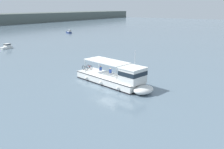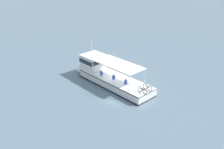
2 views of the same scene
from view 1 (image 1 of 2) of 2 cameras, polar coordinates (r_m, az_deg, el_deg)
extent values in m
plane|color=slate|center=(33.90, -0.88, -2.35)|extent=(400.00, 400.00, 0.00)
cube|color=white|center=(34.30, -0.70, -1.17)|extent=(5.34, 11.23, 1.10)
ellipsoid|color=white|center=(30.36, 7.46, -3.59)|extent=(3.33, 2.75, 1.01)
cube|color=black|center=(34.43, -0.70, -1.89)|extent=(5.38, 11.23, 0.16)
cube|color=#2D2D33|center=(34.16, -0.71, -0.42)|extent=(5.40, 11.24, 0.10)
cube|color=white|center=(30.98, 4.94, -0.20)|extent=(3.19, 3.10, 1.90)
cube|color=#19232D|center=(30.89, 4.96, 0.39)|extent=(3.26, 3.15, 0.56)
cube|color=white|center=(30.72, 4.99, 1.61)|extent=(3.38, 3.29, 0.12)
cube|color=white|center=(33.95, -1.25, 3.19)|extent=(4.25, 7.16, 0.10)
cylinder|color=silver|center=(32.97, 4.37, 0.88)|extent=(0.08, 0.08, 2.00)
cylinder|color=silver|center=(31.03, 1.07, -0.02)|extent=(0.08, 0.08, 2.00)
cylinder|color=silver|center=(37.42, -3.15, 2.71)|extent=(0.08, 0.08, 2.00)
cylinder|color=silver|center=(35.73, -6.41, 2.00)|extent=(0.08, 0.08, 2.00)
cylinder|color=silver|center=(30.27, 5.47, 3.64)|extent=(0.06, 0.06, 2.20)
sphere|color=white|center=(30.83, 1.30, -3.26)|extent=(0.36, 0.36, 0.36)
sphere|color=white|center=(33.09, -2.80, -1.93)|extent=(0.36, 0.36, 0.36)
sphere|color=white|center=(35.36, -6.16, -0.83)|extent=(0.36, 0.36, 0.36)
torus|color=black|center=(37.63, -5.03, 1.69)|extent=(0.19, 0.66, 0.66)
torus|color=black|center=(38.16, -5.70, 1.87)|extent=(0.19, 0.66, 0.66)
cylinder|color=maroon|center=(37.86, -5.37, 1.96)|extent=(0.20, 0.70, 0.06)
torus|color=black|center=(37.08, -6.10, 1.45)|extent=(0.19, 0.66, 0.66)
torus|color=black|center=(37.62, -6.77, 1.64)|extent=(0.19, 0.66, 0.66)
cylinder|color=#232328|center=(37.32, -6.44, 1.73)|extent=(0.20, 0.70, 0.06)
cube|color=#2D4CA5|center=(36.10, -2.72, 1.35)|extent=(0.36, 0.28, 0.52)
sphere|color=#9E7051|center=(36.01, -2.73, 1.92)|extent=(0.20, 0.20, 0.20)
cube|color=#2D4CA5|center=(34.79, -0.41, 0.80)|extent=(0.36, 0.28, 0.52)
sphere|color=beige|center=(34.69, -0.41, 1.39)|extent=(0.20, 0.20, 0.20)
cube|color=#2D4CA5|center=(33.69, 2.33, 0.29)|extent=(0.36, 0.28, 0.52)
sphere|color=beige|center=(33.59, 2.34, 0.90)|extent=(0.20, 0.20, 0.20)
cube|color=navy|center=(103.05, -10.22, 9.83)|extent=(2.84, 3.79, 0.56)
cube|color=white|center=(102.40, -10.12, 10.15)|extent=(1.68, 1.92, 0.70)
cube|color=#19232D|center=(102.38, -10.13, 10.25)|extent=(1.70, 1.93, 0.28)
cube|color=white|center=(68.60, -23.94, 5.83)|extent=(3.80, 2.11, 0.56)
cube|color=white|center=(68.96, -23.64, 6.44)|extent=(1.82, 1.39, 0.70)
cube|color=#19232D|center=(68.94, -23.66, 6.58)|extent=(1.82, 1.42, 0.28)
camera|label=2|loc=(60.95, -0.89, 19.19)|focal=38.93mm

